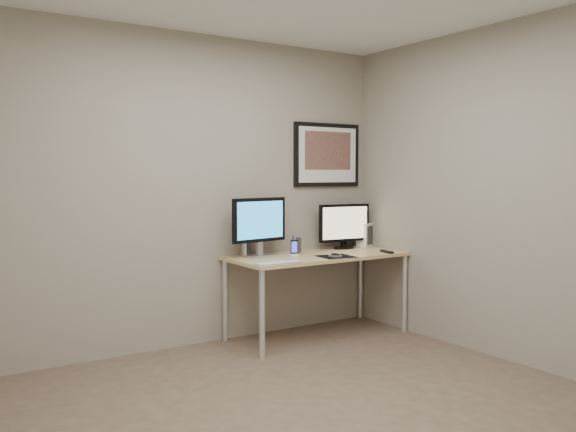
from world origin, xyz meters
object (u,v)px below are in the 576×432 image
Objects in this scene: speaker_left at (245,246)px; phone_dock at (294,248)px; speaker_right at (296,245)px; framed_art at (327,155)px; keyboard at (278,263)px; monitor_large at (259,224)px; desk at (318,262)px; monitor_tv at (344,225)px; fan_unit at (364,235)px.

speaker_left is 1.32× the size of phone_dock.
speaker_right is (0.44, -0.14, -0.01)m from speaker_left.
keyboard is (-0.95, -0.62, -0.88)m from framed_art.
desk is at bearing -24.54° from monitor_large.
monitor_large reaches higher than monitor_tv.
framed_art is at bearing 42.98° from phone_dock.
speaker_left is 1.09× the size of speaker_right.
fan_unit is (0.86, 0.08, 0.03)m from speaker_right.
monitor_large is 3.08× the size of speaker_left.
fan_unit reaches higher than desk.
framed_art reaches higher than phone_dock.
fan_unit is at bearing 26.00° from phone_dock.
monitor_tv is at bearing 27.51° from keyboard.
monitor_tv is (0.96, 0.04, -0.05)m from monitor_large.
keyboard is (-0.60, -0.29, 0.07)m from desk.
framed_art is 0.87m from fan_unit.
monitor_large is 0.96m from monitor_tv.
desk is 9.65× the size of speaker_right.
phone_dock is at bearing 164.64° from fan_unit.
speaker_right is at bearing 160.61° from fan_unit.
monitor_tv reaches higher than speaker_right.
framed_art is 1.07m from monitor_large.
speaker_left is (-0.07, 0.11, -0.19)m from monitor_large.
desk is 2.13× the size of framed_art.
desk is at bearing -46.31° from speaker_right.
monitor_tv is 1.17m from keyboard.
phone_dock is (-0.07, -0.07, -0.01)m from speaker_right.
keyboard is (-0.38, -0.34, -0.06)m from phone_dock.
framed_art is 1.23m from speaker_left.
desk is at bearing -136.54° from framed_art.
monitor_tv reaches higher than phone_dock.
monitor_tv reaches higher than speaker_left.
phone_dock is (-0.57, -0.28, -0.82)m from framed_art.
phone_dock is 0.51m from keyboard.
fan_unit is (1.31, 0.49, 0.11)m from keyboard.
speaker_right reaches higher than phone_dock.
phone_dock is (-0.22, 0.05, 0.13)m from desk.
speaker_left is 0.47× the size of keyboard.
phone_dock is 0.59× the size of fan_unit.
speaker_right is (-0.15, 0.12, 0.15)m from desk.
desk is 0.67m from keyboard.
framed_art is 1.44m from keyboard.
speaker_left is (-1.03, 0.07, -0.14)m from monitor_tv.
fan_unit is at bearing -5.82° from monitor_large.
monitor_large is at bearing 163.98° from desk.
speaker_right is 0.61m from keyboard.
monitor_large reaches higher than fan_unit.
monitor_tv is at bearing 28.18° from phone_dock.
monitor_large reaches higher than speaker_left.
monitor_tv is at bearing -0.90° from speaker_right.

